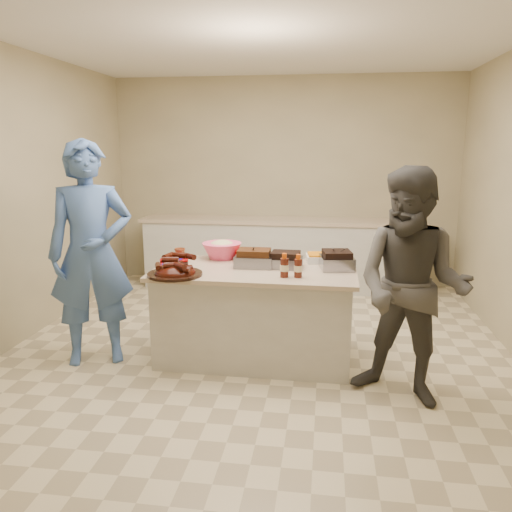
# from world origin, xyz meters

# --- Properties ---
(room) EXTENTS (4.50, 5.00, 2.70)m
(room) POSITION_xyz_m (0.00, 0.00, 0.00)
(room) COLOR tan
(room) RESTS_ON ground
(back_counter) EXTENTS (3.60, 0.64, 0.90)m
(back_counter) POSITION_xyz_m (0.00, 2.20, 0.45)
(back_counter) COLOR beige
(back_counter) RESTS_ON ground
(island) EXTENTS (1.70, 0.91, 0.80)m
(island) POSITION_xyz_m (-0.01, -0.10, 0.00)
(island) COLOR beige
(island) RESTS_ON ground
(rib_platter) EXTENTS (0.53, 0.53, 0.18)m
(rib_platter) POSITION_xyz_m (-0.61, -0.40, 0.80)
(rib_platter) COLOR #421007
(rib_platter) RESTS_ON island
(pulled_pork_tray) EXTENTS (0.33, 0.25, 0.10)m
(pulled_pork_tray) POSITION_xyz_m (-0.03, -0.02, 0.80)
(pulled_pork_tray) COLOR #47230F
(pulled_pork_tray) RESTS_ON island
(brisket_tray) EXTENTS (0.29, 0.25, 0.08)m
(brisket_tray) POSITION_xyz_m (0.24, -0.01, 0.80)
(brisket_tray) COLOR black
(brisket_tray) RESTS_ON island
(roasting_pan) EXTENTS (0.31, 0.31, 0.11)m
(roasting_pan) POSITION_xyz_m (0.68, -0.01, 0.80)
(roasting_pan) COLOR gray
(roasting_pan) RESTS_ON island
(coleslaw_bowl) EXTENTS (0.37, 0.37, 0.25)m
(coleslaw_bowl) POSITION_xyz_m (-0.37, 0.26, 0.80)
(coleslaw_bowl) COLOR #FB4F7D
(coleslaw_bowl) RESTS_ON island
(sausage_plate) EXTENTS (0.35, 0.35, 0.05)m
(sausage_plate) POSITION_xyz_m (0.17, 0.21, 0.80)
(sausage_plate) COLOR silver
(sausage_plate) RESTS_ON island
(mac_cheese_dish) EXTENTS (0.33, 0.26, 0.08)m
(mac_cheese_dish) POSITION_xyz_m (0.56, 0.25, 0.80)
(mac_cheese_dish) COLOR orange
(mac_cheese_dish) RESTS_ON island
(bbq_bottle_a) EXTENTS (0.07, 0.07, 0.19)m
(bbq_bottle_a) POSITION_xyz_m (0.26, -0.34, 0.80)
(bbq_bottle_a) COLOR #46180E
(bbq_bottle_a) RESTS_ON island
(bbq_bottle_b) EXTENTS (0.06, 0.06, 0.19)m
(bbq_bottle_b) POSITION_xyz_m (0.37, -0.33, 0.80)
(bbq_bottle_b) COLOR #46180E
(bbq_bottle_b) RESTS_ON island
(mustard_bottle) EXTENTS (0.05, 0.05, 0.13)m
(mustard_bottle) POSITION_xyz_m (-0.16, 0.11, 0.80)
(mustard_bottle) COLOR yellow
(mustard_bottle) RESTS_ON island
(sauce_bowl) EXTENTS (0.15, 0.05, 0.15)m
(sauce_bowl) POSITION_xyz_m (0.02, 0.18, 0.80)
(sauce_bowl) COLOR silver
(sauce_bowl) RESTS_ON island
(plate_stack_large) EXTENTS (0.25, 0.25, 0.03)m
(plate_stack_large) POSITION_xyz_m (-0.76, 0.04, 0.80)
(plate_stack_large) COLOR #870001
(plate_stack_large) RESTS_ON island
(plate_stack_small) EXTENTS (0.17, 0.17, 0.02)m
(plate_stack_small) POSITION_xyz_m (-0.76, -0.13, 0.80)
(plate_stack_small) COLOR #870001
(plate_stack_small) RESTS_ON island
(plastic_cup) EXTENTS (0.10, 0.09, 0.10)m
(plastic_cup) POSITION_xyz_m (-0.75, 0.22, 0.80)
(plastic_cup) COLOR brown
(plastic_cup) RESTS_ON island
(basket_stack) EXTENTS (0.22, 0.18, 0.09)m
(basket_stack) POSITION_xyz_m (-0.14, 0.23, 0.80)
(basket_stack) COLOR #870001
(basket_stack) RESTS_ON island
(guest_blue) EXTENTS (1.36, 2.00, 0.45)m
(guest_blue) POSITION_xyz_m (-1.35, -0.33, 0.00)
(guest_blue) COLOR #4568AB
(guest_blue) RESTS_ON ground
(guest_gray) EXTENTS (1.46, 1.88, 0.64)m
(guest_gray) POSITION_xyz_m (1.18, -0.67, 0.00)
(guest_gray) COLOR #4C4945
(guest_gray) RESTS_ON ground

